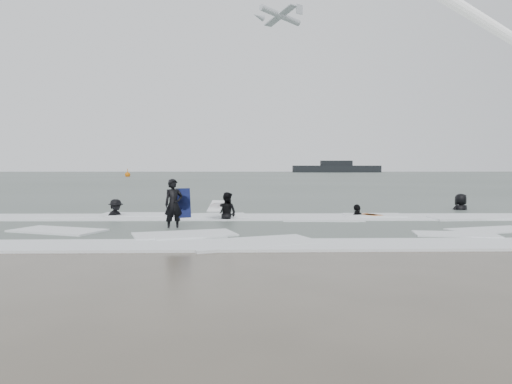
{
  "coord_description": "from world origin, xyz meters",
  "views": [
    {
      "loc": [
        -0.16,
        -13.25,
        2.06
      ],
      "look_at": [
        0.0,
        5.0,
        1.1
      ],
      "focal_mm": 35.0,
      "sensor_mm": 36.0,
      "label": 1
    }
  ],
  "objects_px": {
    "surfer_right_far": "(461,211)",
    "surfer_breaker": "(116,218)",
    "vessel_horizon": "(336,168)",
    "airshow_jet": "(440,8)",
    "surfer_right_near": "(357,218)",
    "surfer_wading": "(227,221)",
    "buoy": "(128,175)",
    "surfer_centre": "(174,230)"
  },
  "relations": [
    {
      "from": "surfer_centre",
      "to": "airshow_jet",
      "type": "height_order",
      "value": "airshow_jet"
    },
    {
      "from": "surfer_breaker",
      "to": "vessel_horizon",
      "type": "xyz_separation_m",
      "value": [
        31.72,
        135.11,
        1.37
      ]
    },
    {
      "from": "vessel_horizon",
      "to": "airshow_jet",
      "type": "distance_m",
      "value": 98.27
    },
    {
      "from": "surfer_right_near",
      "to": "airshow_jet",
      "type": "relative_size",
      "value": 0.04
    },
    {
      "from": "surfer_wading",
      "to": "buoy",
      "type": "distance_m",
      "value": 77.68
    },
    {
      "from": "surfer_wading",
      "to": "surfer_right_far",
      "type": "height_order",
      "value": "surfer_right_far"
    },
    {
      "from": "surfer_wading",
      "to": "surfer_breaker",
      "type": "distance_m",
      "value": 4.59
    },
    {
      "from": "airshow_jet",
      "to": "surfer_breaker",
      "type": "bearing_deg",
      "value": -125.06
    },
    {
      "from": "surfer_right_near",
      "to": "surfer_wading",
      "type": "bearing_deg",
      "value": -24.18
    },
    {
      "from": "surfer_right_far",
      "to": "buoy",
      "type": "height_order",
      "value": "buoy"
    },
    {
      "from": "surfer_wading",
      "to": "airshow_jet",
      "type": "relative_size",
      "value": 0.04
    },
    {
      "from": "surfer_right_far",
      "to": "vessel_horizon",
      "type": "distance_m",
      "value": 133.29
    },
    {
      "from": "buoy",
      "to": "airshow_jet",
      "type": "height_order",
      "value": "airshow_jet"
    },
    {
      "from": "surfer_breaker",
      "to": "surfer_right_near",
      "type": "distance_m",
      "value": 9.59
    },
    {
      "from": "surfer_right_far",
      "to": "surfer_wading",
      "type": "bearing_deg",
      "value": 1.08
    },
    {
      "from": "surfer_right_far",
      "to": "vessel_horizon",
      "type": "relative_size",
      "value": 0.07
    },
    {
      "from": "surfer_right_far",
      "to": "airshow_jet",
      "type": "xyz_separation_m",
      "value": [
        12.29,
        35.9,
        20.29
      ]
    },
    {
      "from": "surfer_right_far",
      "to": "buoy",
      "type": "distance_m",
      "value": 77.68
    },
    {
      "from": "surfer_breaker",
      "to": "surfer_right_near",
      "type": "height_order",
      "value": "surfer_right_near"
    },
    {
      "from": "surfer_breaker",
      "to": "airshow_jet",
      "type": "distance_m",
      "value": 51.54
    },
    {
      "from": "surfer_breaker",
      "to": "airshow_jet",
      "type": "relative_size",
      "value": 0.04
    },
    {
      "from": "buoy",
      "to": "surfer_right_near",
      "type": "bearing_deg",
      "value": -69.56
    },
    {
      "from": "surfer_right_near",
      "to": "buoy",
      "type": "bearing_deg",
      "value": -105.58
    },
    {
      "from": "surfer_wading",
      "to": "buoy",
      "type": "height_order",
      "value": "buoy"
    },
    {
      "from": "vessel_horizon",
      "to": "airshow_jet",
      "type": "xyz_separation_m",
      "value": [
        -4.5,
        -96.32,
        18.92
      ]
    },
    {
      "from": "surfer_breaker",
      "to": "vessel_horizon",
      "type": "relative_size",
      "value": 0.06
    },
    {
      "from": "surfer_centre",
      "to": "surfer_right_near",
      "type": "relative_size",
      "value": 0.99
    },
    {
      "from": "surfer_centre",
      "to": "airshow_jet",
      "type": "xyz_separation_m",
      "value": [
        24.34,
        42.52,
        20.29
      ]
    },
    {
      "from": "surfer_breaker",
      "to": "vessel_horizon",
      "type": "bearing_deg",
      "value": 31.6
    },
    {
      "from": "surfer_breaker",
      "to": "buoy",
      "type": "distance_m",
      "value": 75.47
    },
    {
      "from": "surfer_wading",
      "to": "vessel_horizon",
      "type": "xyz_separation_m",
      "value": [
        27.26,
        136.19,
        1.37
      ]
    },
    {
      "from": "buoy",
      "to": "vessel_horizon",
      "type": "xyz_separation_m",
      "value": [
        49.47,
        61.75,
        0.95
      ]
    },
    {
      "from": "surfer_centre",
      "to": "buoy",
      "type": "bearing_deg",
      "value": 78.33
    },
    {
      "from": "surfer_centre",
      "to": "buoy",
      "type": "height_order",
      "value": "buoy"
    },
    {
      "from": "surfer_centre",
      "to": "buoy",
      "type": "distance_m",
      "value": 79.81
    },
    {
      "from": "surfer_right_near",
      "to": "vessel_horizon",
      "type": "xyz_separation_m",
      "value": [
        22.13,
        135.12,
        1.37
      ]
    },
    {
      "from": "surfer_right_near",
      "to": "surfer_right_far",
      "type": "bearing_deg",
      "value": 172.4
    },
    {
      "from": "surfer_centre",
      "to": "surfer_right_far",
      "type": "height_order",
      "value": "surfer_right_far"
    },
    {
      "from": "surfer_right_near",
      "to": "airshow_jet",
      "type": "bearing_deg",
      "value": -150.45
    },
    {
      "from": "surfer_wading",
      "to": "buoy",
      "type": "xyz_separation_m",
      "value": [
        -22.21,
        74.44,
        0.42
      ]
    },
    {
      "from": "surfer_wading",
      "to": "vessel_horizon",
      "type": "height_order",
      "value": "vessel_horizon"
    },
    {
      "from": "surfer_right_far",
      "to": "surfer_breaker",
      "type": "bearing_deg",
      "value": -8.74
    }
  ]
}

